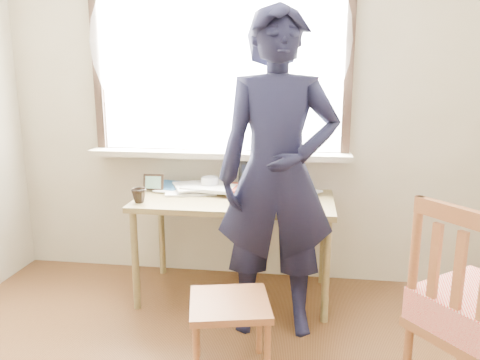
# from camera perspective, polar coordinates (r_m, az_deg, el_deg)

# --- Properties ---
(room_shell) EXTENTS (3.52, 4.02, 2.61)m
(room_shell) POSITION_cam_1_polar(r_m,az_deg,el_deg) (1.57, -8.51, 18.04)
(room_shell) COLOR #B6AC92
(room_shell) RESTS_ON ground
(desk) EXTENTS (1.29, 0.64, 0.69)m
(desk) POSITION_cam_1_polar(r_m,az_deg,el_deg) (3.09, -0.66, -3.48)
(desk) COLOR brown
(desk) RESTS_ON ground
(laptop) EXTENTS (0.37, 0.31, 0.23)m
(laptop) POSITION_cam_1_polar(r_m,az_deg,el_deg) (3.00, 2.64, -1.47)
(laptop) COLOR black
(laptop) RESTS_ON desk
(mug_white) EXTENTS (0.17, 0.17, 0.10)m
(mug_white) POSITION_cam_1_polar(r_m,az_deg,el_deg) (3.25, -3.69, -0.49)
(mug_white) COLOR white
(mug_white) RESTS_ON desk
(mug_dark) EXTENTS (0.10, 0.10, 0.09)m
(mug_dark) POSITION_cam_1_polar(r_m,az_deg,el_deg) (3.02, -12.21, -1.87)
(mug_dark) COLOR black
(mug_dark) RESTS_ON desk
(mouse) EXTENTS (0.09, 0.06, 0.04)m
(mouse) POSITION_cam_1_polar(r_m,az_deg,el_deg) (2.94, 7.05, -2.66)
(mouse) COLOR black
(mouse) RESTS_ON desk
(desk_clutter) EXTENTS (0.57, 0.49, 0.05)m
(desk_clutter) POSITION_cam_1_polar(r_m,az_deg,el_deg) (3.32, -5.41, -0.69)
(desk_clutter) COLOR white
(desk_clutter) RESTS_ON desk
(book_a) EXTENTS (0.19, 0.25, 0.02)m
(book_a) POSITION_cam_1_polar(r_m,az_deg,el_deg) (3.32, -5.73, -0.92)
(book_a) COLOR white
(book_a) RESTS_ON desk
(book_b) EXTENTS (0.26, 0.28, 0.02)m
(book_b) POSITION_cam_1_polar(r_m,az_deg,el_deg) (3.24, 6.58, -1.35)
(book_b) COLOR white
(book_b) RESTS_ON desk
(picture_frame) EXTENTS (0.14, 0.02, 0.11)m
(picture_frame) POSITION_cam_1_polar(r_m,az_deg,el_deg) (3.29, -10.49, -0.41)
(picture_frame) COLOR black
(picture_frame) RESTS_ON desk
(work_chair) EXTENTS (0.46, 0.45, 0.40)m
(work_chair) POSITION_cam_1_polar(r_m,az_deg,el_deg) (2.40, -1.26, -15.83)
(work_chair) COLOR brown
(work_chair) RESTS_ON ground
(person) EXTENTS (0.72, 0.51, 1.85)m
(person) POSITION_cam_1_polar(r_m,az_deg,el_deg) (2.63, 4.60, 0.51)
(person) COLOR black
(person) RESTS_ON ground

